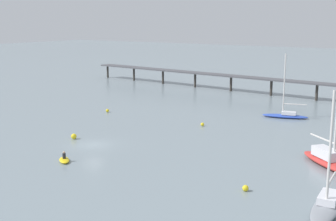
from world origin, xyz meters
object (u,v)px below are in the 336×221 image
at_px(sailboat_blue, 286,114).
at_px(mooring_buoy_near, 245,188).
at_px(mooring_buoy_outer, 107,111).
at_px(mooring_buoy_inner, 202,124).
at_px(mooring_buoy_far, 74,136).
at_px(sailboat_red, 330,160).
at_px(sailboat_gray, 327,203).
at_px(dinghy_yellow, 64,160).

xyz_separation_m(sailboat_blue, mooring_buoy_near, (7.52, -31.30, -0.31)).
height_order(sailboat_blue, mooring_buoy_outer, sailboat_blue).
bearing_deg(mooring_buoy_inner, mooring_buoy_near, -51.65).
bearing_deg(sailboat_blue, mooring_buoy_far, -123.47).
relative_size(sailboat_red, mooring_buoy_far, 15.44).
relative_size(sailboat_gray, sailboat_blue, 1.00).
bearing_deg(sailboat_blue, dinghy_yellow, -109.36).
xyz_separation_m(mooring_buoy_near, mooring_buoy_outer, (-33.05, 19.40, -0.02)).
xyz_separation_m(sailboat_blue, mooring_buoy_far, (-17.87, -27.03, -0.24)).
xyz_separation_m(mooring_buoy_outer, mooring_buoy_inner, (17.66, 0.06, -0.01)).
height_order(sailboat_blue, dinghy_yellow, sailboat_blue).
distance_m(dinghy_yellow, mooring_buoy_near, 19.76).
relative_size(sailboat_red, mooring_buoy_inner, 21.63).
relative_size(sailboat_blue, mooring_buoy_near, 17.46).
relative_size(sailboat_blue, mooring_buoy_outer, 18.81).
height_order(sailboat_gray, sailboat_blue, sailboat_blue).
bearing_deg(sailboat_red, mooring_buoy_inner, 156.97).
relative_size(mooring_buoy_outer, mooring_buoy_inner, 1.03).
height_order(sailboat_red, mooring_buoy_far, sailboat_red).
distance_m(mooring_buoy_near, mooring_buoy_outer, 38.33).
xyz_separation_m(sailboat_red, mooring_buoy_inner, (-19.72, 8.38, -0.50)).
bearing_deg(sailboat_blue, mooring_buoy_inner, -123.61).
relative_size(sailboat_gray, mooring_buoy_near, 17.41).
distance_m(sailboat_blue, sailboat_red, 23.44).
distance_m(sailboat_red, mooring_buoy_inner, 21.43).
height_order(dinghy_yellow, mooring_buoy_near, dinghy_yellow).
distance_m(sailboat_gray, mooring_buoy_inner, 29.85).
bearing_deg(mooring_buoy_near, sailboat_blue, 103.50).
bearing_deg(sailboat_gray, dinghy_yellow, -174.12).
bearing_deg(mooring_buoy_near, mooring_buoy_far, 170.45).
bearing_deg(sailboat_red, dinghy_yellow, -149.62).
distance_m(sailboat_red, mooring_buoy_far, 30.49).
height_order(mooring_buoy_far, mooring_buoy_inner, mooring_buoy_far).
relative_size(mooring_buoy_near, mooring_buoy_outer, 1.08).
distance_m(mooring_buoy_near, mooring_buoy_far, 25.75).
distance_m(sailboat_gray, mooring_buoy_near, 7.10).
bearing_deg(mooring_buoy_far, dinghy_yellow, -50.90).
xyz_separation_m(mooring_buoy_near, mooring_buoy_inner, (-15.39, 19.46, -0.03)).
bearing_deg(mooring_buoy_near, mooring_buoy_inner, 128.35).
bearing_deg(mooring_buoy_inner, sailboat_blue, 56.39).
bearing_deg(sailboat_red, mooring_buoy_near, -111.33).
xyz_separation_m(mooring_buoy_near, mooring_buoy_far, (-25.39, 4.27, 0.07)).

